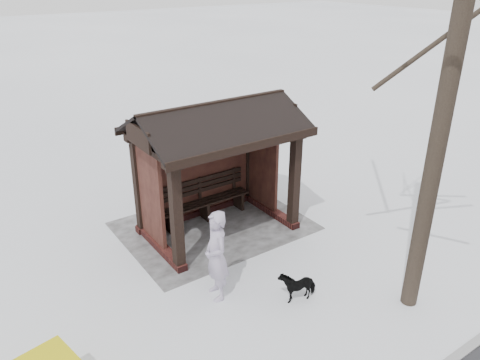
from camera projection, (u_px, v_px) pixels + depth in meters
name	position (u px, v px, depth m)	size (l,w,h in m)	color
ground	(218.00, 230.00, 11.00)	(120.00, 120.00, 0.00)	white
trampled_patch	(214.00, 226.00, 11.15)	(4.20, 3.20, 0.02)	#939398
bus_shelter	(213.00, 141.00, 10.22)	(3.60, 2.40, 3.09)	#381514
pedestrian	(216.00, 256.00, 8.43)	(0.64, 0.42, 1.76)	#B0A2BE
dog	(297.00, 284.00, 8.63)	(0.31, 0.69, 0.58)	black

